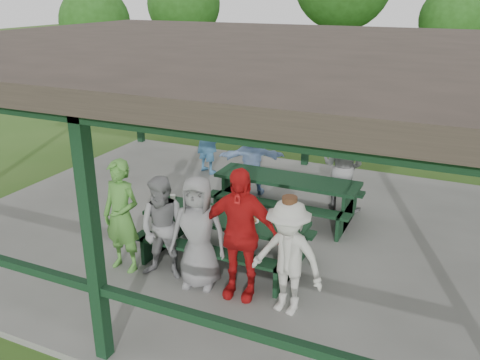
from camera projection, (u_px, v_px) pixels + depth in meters
The scene contains 19 objects.
ground at pixel (240, 231), 9.22m from camera, with size 90.00×90.00×0.00m, color #30561A.
concrete_slab at pixel (240, 228), 9.20m from camera, with size 10.00×8.00×0.10m, color slate.
pavilion_structure at pixel (240, 52), 8.10m from camera, with size 10.60×8.60×3.24m.
picnic_table_near at pixel (226, 233), 7.88m from camera, with size 2.54×1.39×0.75m.
picnic_table_far at pixel (287, 191), 9.47m from camera, with size 2.66×1.39×0.75m.
table_setting at pixel (220, 213), 7.83m from camera, with size 2.29×0.45×0.10m.
contestant_green at pixel (122, 216), 7.50m from camera, with size 0.63×0.42×1.74m, color #4F9037.
contestant_grey_left at pixel (164, 229), 7.30m from camera, with size 0.76×0.59×1.57m, color gray.
contestant_grey_mid at pixel (198, 233), 7.09m from camera, with size 0.81×0.53×1.65m, color gray.
contestant_red at pixel (239, 234), 6.82m from camera, with size 1.10×0.46×1.87m, color red.
contestant_white_fedora at pixel (288, 257), 6.50m from camera, with size 1.11×0.76×1.64m.
spectator_lblue at pixel (252, 160), 10.41m from camera, with size 1.36×0.43×1.47m, color #97BAEA.
spectator_blue at pixel (207, 135), 11.59m from camera, with size 0.65×0.43×1.79m, color teal.
spectator_grey at pixel (343, 166), 9.63m from camera, with size 0.84×0.65×1.73m, color gray.
pickup_truck at pixel (479, 128), 13.48m from camera, with size 2.22×4.81×1.34m, color silver.
farm_trailer at pixel (278, 94), 17.62m from camera, with size 3.99×2.33×1.38m.
tree_far_left at pixel (184, 4), 22.95m from camera, with size 3.29×3.29×5.13m.
tree_mid at pixel (453, 20), 20.90m from camera, with size 2.77×2.77×4.32m.
tree_edge_left at pixel (95, 22), 19.92m from camera, with size 2.74×2.74×4.28m.
Camera 1 is at (3.45, -7.55, 4.12)m, focal length 38.00 mm.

